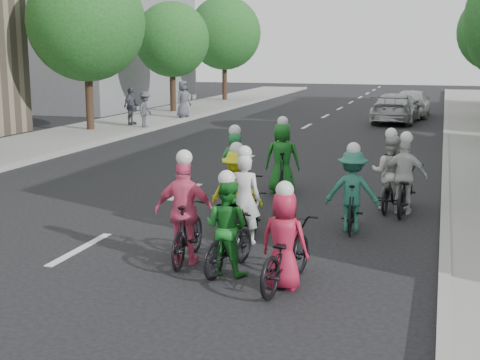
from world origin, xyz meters
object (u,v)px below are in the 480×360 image
at_px(cyclist_6, 389,181).
at_px(spectator_0, 145,109).
at_px(cyclist_2, 237,198).
at_px(cyclist_9, 283,164).
at_px(cyclist_8, 404,185).
at_px(follow_car_trail, 412,102).
at_px(cyclist_1, 228,234).
at_px(cyclist_5, 236,180).
at_px(cyclist_0, 245,211).
at_px(spectator_1, 131,106).
at_px(cyclist_4, 285,249).
at_px(cyclist_3, 186,222).
at_px(cyclist_7, 352,197).
at_px(follow_car_lead, 397,108).
at_px(spectator_2, 183,99).

xyz_separation_m(cyclist_6, spectator_0, (-11.17, 11.72, 0.29)).
relative_size(cyclist_2, cyclist_9, 1.03).
relative_size(cyclist_8, follow_car_trail, 0.44).
relative_size(cyclist_1, cyclist_5, 0.88).
distance_m(cyclist_2, cyclist_5, 1.79).
relative_size(cyclist_0, cyclist_2, 0.92).
bearing_deg(cyclist_0, cyclist_8, -131.63).
bearing_deg(cyclist_2, cyclist_5, -70.28).
bearing_deg(cyclist_2, spectator_1, -56.21).
xyz_separation_m(cyclist_0, cyclist_4, (1.21, -2.07, -0.00)).
relative_size(cyclist_3, cyclist_7, 1.09).
bearing_deg(cyclist_8, spectator_0, -42.65).
distance_m(follow_car_lead, spectator_1, 12.51).
relative_size(cyclist_2, cyclist_6, 1.07).
relative_size(cyclist_3, cyclist_4, 0.97).
xyz_separation_m(cyclist_9, follow_car_lead, (1.52, 17.15, 0.02)).
relative_size(cyclist_6, cyclist_9, 0.96).
bearing_deg(follow_car_trail, cyclist_8, 93.61).
xyz_separation_m(cyclist_0, spectator_2, (-8.91, 19.45, 0.49)).
bearing_deg(cyclist_7, cyclist_3, 46.69).
relative_size(cyclist_4, cyclist_6, 1.08).
relative_size(follow_car_lead, spectator_0, 3.16).
xyz_separation_m(cyclist_8, follow_car_trail, (-0.88, 21.73, 0.13)).
xyz_separation_m(cyclist_2, spectator_0, (-8.54, 14.34, 0.29)).
xyz_separation_m(cyclist_0, cyclist_3, (-0.57, -1.44, 0.12)).
distance_m(cyclist_3, cyclist_6, 5.54).
bearing_deg(spectator_1, cyclist_8, -130.33).
bearing_deg(cyclist_1, spectator_1, -48.86).
bearing_deg(cyclist_8, cyclist_0, 53.20).
relative_size(cyclist_0, cyclist_4, 0.92).
height_order(cyclist_4, cyclist_5, cyclist_5).
bearing_deg(spectator_1, cyclist_6, -130.48).
distance_m(cyclist_0, cyclist_3, 1.55).
xyz_separation_m(cyclist_2, spectator_2, (-8.54, 18.74, 0.42)).
bearing_deg(cyclist_3, cyclist_4, 155.84).
bearing_deg(spectator_1, cyclist_2, -142.44).
relative_size(cyclist_4, cyclist_7, 1.12).
xyz_separation_m(cyclist_0, spectator_1, (-9.96, 15.79, 0.42)).
bearing_deg(cyclist_7, spectator_0, -55.63).
bearing_deg(cyclist_4, cyclist_1, -12.40).
xyz_separation_m(cyclist_4, cyclist_5, (-2.14, 4.47, 0.08)).
bearing_deg(cyclist_9, spectator_1, -58.82).
relative_size(cyclist_2, spectator_1, 1.15).
relative_size(cyclist_0, follow_car_lead, 0.36).
distance_m(cyclist_0, cyclist_2, 0.80).
relative_size(follow_car_trail, spectator_1, 2.61).
distance_m(cyclist_0, follow_car_lead, 21.54).
height_order(cyclist_3, spectator_1, cyclist_3).
xyz_separation_m(cyclist_0, cyclist_8, (2.59, 3.05, 0.04)).
height_order(cyclist_9, spectator_0, cyclist_9).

